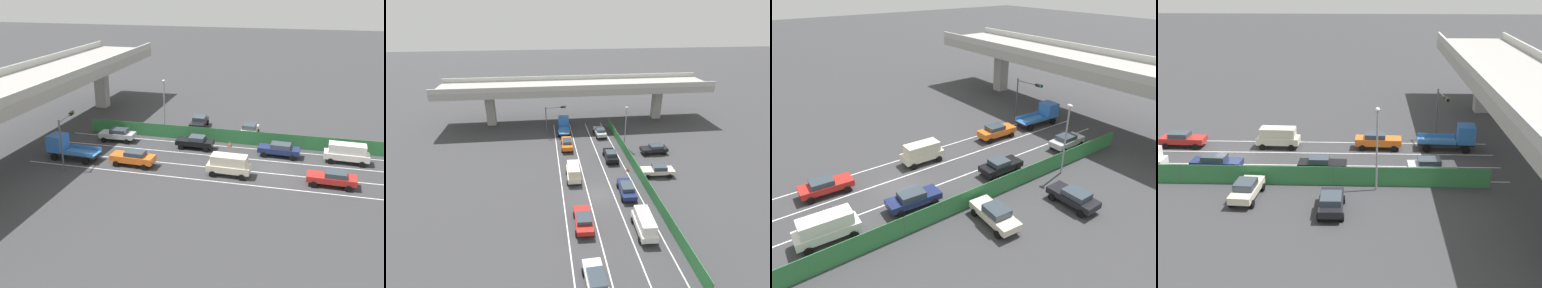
% 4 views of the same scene
% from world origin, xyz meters
% --- Properties ---
extents(ground_plane, '(300.00, 300.00, 0.00)m').
position_xyz_m(ground_plane, '(0.00, 0.00, 0.00)').
color(ground_plane, '#38383A').
extents(lane_line_left_edge, '(0.14, 43.59, 0.01)m').
position_xyz_m(lane_line_left_edge, '(-4.90, 3.79, 0.00)').
color(lane_line_left_edge, silver).
rests_on(lane_line_left_edge, ground).
extents(lane_line_mid_left, '(0.14, 43.59, 0.01)m').
position_xyz_m(lane_line_mid_left, '(-1.63, 3.79, 0.00)').
color(lane_line_mid_left, silver).
rests_on(lane_line_mid_left, ground).
extents(lane_line_mid_right, '(0.14, 43.59, 0.01)m').
position_xyz_m(lane_line_mid_right, '(1.63, 3.79, 0.00)').
color(lane_line_mid_right, silver).
rests_on(lane_line_mid_right, ground).
extents(lane_line_right_edge, '(0.14, 43.59, 0.01)m').
position_xyz_m(lane_line_right_edge, '(4.90, 3.79, 0.00)').
color(lane_line_right_edge, silver).
rests_on(lane_line_right_edge, ground).
extents(elevated_overpass, '(54.89, 9.41, 8.77)m').
position_xyz_m(elevated_overpass, '(0.00, 27.59, 7.07)').
color(elevated_overpass, '#A09E99').
rests_on(elevated_overpass, ground).
extents(green_fence, '(0.10, 39.69, 1.71)m').
position_xyz_m(green_fence, '(6.12, 3.79, 0.85)').
color(green_fence, '#2D753D').
rests_on(green_fence, ground).
extents(car_sedan_black, '(2.08, 4.36, 1.52)m').
position_xyz_m(car_sedan_black, '(3.37, 9.13, 0.85)').
color(car_sedan_black, black).
rests_on(car_sedan_black, ground).
extents(car_sedan_red, '(2.18, 4.65, 1.51)m').
position_xyz_m(car_sedan_red, '(-3.08, -5.85, 0.85)').
color(car_sedan_red, red).
rests_on(car_sedan_red, ground).
extents(car_van_white, '(2.12, 4.72, 2.13)m').
position_xyz_m(car_van_white, '(3.22, -7.57, 1.21)').
color(car_van_white, silver).
rests_on(car_van_white, ground).
extents(car_van_cream, '(2.12, 4.37, 2.13)m').
position_xyz_m(car_van_cream, '(-3.12, 4.08, 1.21)').
color(car_van_cream, beige).
rests_on(car_van_cream, ground).
extents(car_taxi_orange, '(2.11, 4.74, 1.63)m').
position_xyz_m(car_taxi_orange, '(-3.15, 14.26, 0.91)').
color(car_taxi_orange, orange).
rests_on(car_taxi_orange, ground).
extents(car_sedan_silver, '(2.07, 4.30, 1.55)m').
position_xyz_m(car_sedan_silver, '(3.49, 18.90, 0.88)').
color(car_sedan_silver, '#B7BABC').
rests_on(car_sedan_silver, ground).
extents(car_sedan_navy, '(2.17, 4.65, 1.53)m').
position_xyz_m(car_sedan_navy, '(3.28, -0.50, 0.87)').
color(car_sedan_navy, navy).
rests_on(car_sedan_navy, ground).
extents(flatbed_truck_blue, '(2.56, 5.78, 2.64)m').
position_xyz_m(flatbed_truck_blue, '(-3.08, 22.23, 1.34)').
color(flatbed_truck_blue, black).
rests_on(flatbed_truck_blue, ground).
extents(parked_sedan_cream, '(4.73, 2.23, 1.62)m').
position_xyz_m(parked_sedan_cream, '(8.99, 3.59, 0.89)').
color(parked_sedan_cream, beige).
rests_on(parked_sedan_cream, ground).
extents(parked_sedan_dark, '(4.40, 2.09, 1.51)m').
position_xyz_m(parked_sedan_dark, '(11.05, 10.53, 0.86)').
color(parked_sedan_dark, black).
rests_on(parked_sedan_dark, ground).
extents(traffic_light, '(3.85, 0.72, 5.58)m').
position_xyz_m(traffic_light, '(-5.12, 20.71, 3.97)').
color(traffic_light, '#47474C').
rests_on(traffic_light, ground).
extents(street_lamp, '(0.60, 0.36, 7.15)m').
position_xyz_m(street_lamp, '(6.90, 13.99, 4.34)').
color(street_lamp, gray).
rests_on(street_lamp, ground).
extents(traffic_cone, '(0.47, 0.47, 0.68)m').
position_xyz_m(traffic_cone, '(5.09, 5.35, 0.32)').
color(traffic_cone, orange).
rests_on(traffic_cone, ground).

